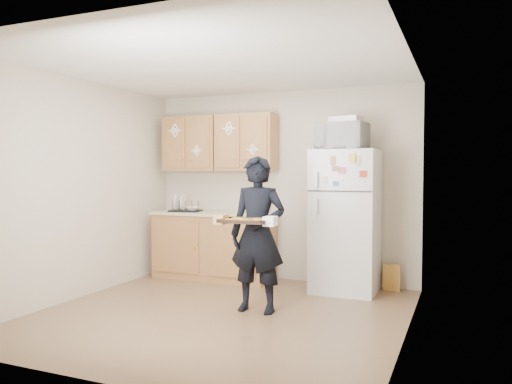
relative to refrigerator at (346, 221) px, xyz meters
The scene contains 24 objects.
floor 1.92m from the refrigerator, 123.60° to the right, with size 3.60×3.60×0.00m, color brown.
ceiling 2.38m from the refrigerator, 123.60° to the right, with size 3.60×3.60×0.00m, color white.
wall_back 1.10m from the refrigerator, 158.72° to the left, with size 3.60×0.04×2.50m, color #C1B39C.
wall_front 3.39m from the refrigerator, 106.39° to the right, with size 3.60×0.04×2.50m, color #C1B39C.
wall_left 3.13m from the refrigerator, 152.53° to the right, with size 0.04×3.60×2.50m, color #C1B39C.
wall_right 1.71m from the refrigerator, 59.27° to the right, with size 0.04×3.60×2.50m, color #C1B39C.
refrigerator is the anchor object (origin of this frame).
base_cabinet 1.85m from the refrigerator, behind, with size 1.60×0.60×0.86m, color brown.
countertop 1.80m from the refrigerator, behind, with size 1.64×0.64×0.04m, color #C2B895.
upper_cab_left 2.41m from the refrigerator, behind, with size 0.80×0.33×0.75m, color brown.
upper_cab_right 1.70m from the refrigerator, behind, with size 0.80×0.33×0.75m, color brown.
cereal_box 0.89m from the refrigerator, 24.99° to the left, with size 0.20×0.07×0.32m, color #F0DC54.
person 1.37m from the refrigerator, 117.85° to the right, with size 0.58×0.38×1.60m, color black.
baking_tray 1.65m from the refrigerator, 113.20° to the right, with size 0.46×0.34×0.04m, color black.
pizza_front_left 1.76m from the refrigerator, 115.32° to the right, with size 0.15×0.15×0.02m, color gold.
pizza_front_right 1.68m from the refrigerator, 108.78° to the right, with size 0.15×0.15×0.02m, color gold.
pizza_back_left 1.63m from the refrigerator, 117.75° to the right, with size 0.15×0.15×0.02m, color gold.
pizza_back_right 1.54m from the refrigerator, 110.76° to the right, with size 0.15×0.15×0.02m, color gold.
pizza_center 1.65m from the refrigerator, 113.20° to the right, with size 0.15×0.15×0.02m, color gold.
microwave 1.01m from the refrigerator, 129.97° to the right, with size 0.57×0.39×0.32m, color silver.
foil_pan 1.20m from the refrigerator, 93.38° to the right, with size 0.35×0.25×0.08m, color silver.
dish_rack 2.19m from the refrigerator, behind, with size 0.40×0.30×0.16m, color black.
bowl 2.07m from the refrigerator, behind, with size 0.19×0.19×0.05m, color white.
soap_bottle 1.12m from the refrigerator, behind, with size 0.09×0.09×0.19m, color silver.
Camera 1 is at (2.26, -4.48, 1.44)m, focal length 35.00 mm.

